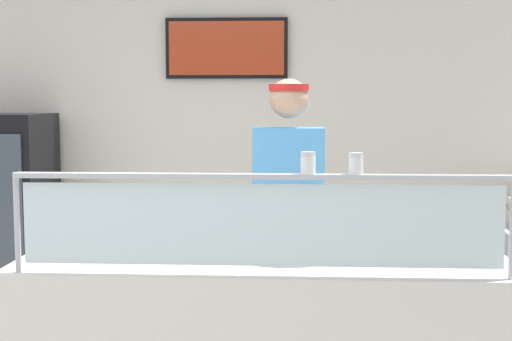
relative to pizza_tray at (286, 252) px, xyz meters
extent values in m
cube|color=silver|center=(-0.10, 2.15, 0.38)|extent=(6.57, 0.08, 2.70)
cube|color=black|center=(-0.47, 2.09, 1.05)|extent=(0.88, 0.04, 0.44)
cube|color=#B23819|center=(-0.47, 2.07, 1.05)|extent=(0.83, 0.01, 0.39)
cylinder|color=#B2B5BC|center=(-1.08, -0.37, 0.19)|extent=(0.02, 0.02, 0.41)
cube|color=silver|center=(-0.10, -0.37, 0.19)|extent=(1.91, 0.01, 0.33)
cube|color=#B2B5BC|center=(-0.10, -0.37, 0.38)|extent=(1.97, 0.06, 0.02)
cylinder|color=#9EA0A8|center=(0.00, 0.00, -0.01)|extent=(0.48, 0.48, 0.01)
cylinder|color=tan|center=(0.00, 0.00, 0.00)|extent=(0.45, 0.45, 0.02)
cylinder|color=#D65B2D|center=(0.00, 0.00, 0.02)|extent=(0.40, 0.40, 0.01)
cube|color=#ADAFB7|center=(0.02, -0.02, 0.02)|extent=(0.09, 0.28, 0.01)
cylinder|color=white|center=(0.09, -0.37, 0.43)|extent=(0.06, 0.06, 0.07)
cylinder|color=white|center=(0.09, -0.37, 0.42)|extent=(0.05, 0.05, 0.05)
cylinder|color=silver|center=(0.09, -0.37, 0.47)|extent=(0.06, 0.06, 0.02)
cylinder|color=white|center=(0.28, -0.37, 0.43)|extent=(0.06, 0.06, 0.07)
cylinder|color=red|center=(0.28, -0.37, 0.42)|extent=(0.05, 0.05, 0.04)
cylinder|color=silver|center=(0.28, -0.37, 0.47)|extent=(0.05, 0.05, 0.02)
cylinder|color=#23232D|center=(-0.11, 0.67, -0.49)|extent=(0.13, 0.13, 0.95)
cylinder|color=#23232D|center=(0.11, 0.67, -0.49)|extent=(0.13, 0.13, 0.95)
cube|color=#4C9EE5|center=(0.00, 0.67, 0.26)|extent=(0.38, 0.21, 0.55)
sphere|color=tan|center=(0.00, 0.67, 0.69)|extent=(0.21, 0.21, 0.21)
cylinder|color=red|center=(0.00, 0.67, 0.75)|extent=(0.21, 0.21, 0.04)
cylinder|color=tan|center=(0.18, 0.45, 0.16)|extent=(0.08, 0.34, 0.08)
cylinder|color=green|center=(-1.85, 1.50, -0.11)|extent=(0.06, 0.06, 0.20)
camera|label=1|loc=(0.05, -3.21, 0.69)|focal=51.02mm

